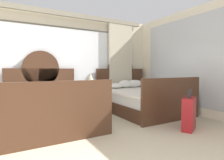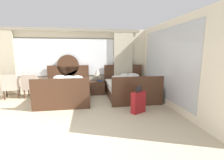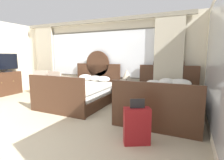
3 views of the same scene
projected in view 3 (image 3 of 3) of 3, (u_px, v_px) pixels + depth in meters
The scene contains 11 objects.
wall_back_window at pixel (98, 57), 6.08m from camera, with size 6.79×0.22×2.70m.
wall_right_mirror at pixel (221, 63), 2.56m from camera, with size 0.08×4.78×2.70m.
bed_near_window at pixel (82, 92), 5.21m from camera, with size 1.70×2.19×1.62m.
bed_near_mirror at pixel (162, 101), 4.23m from camera, with size 1.70×2.19×1.62m.
nightstand_between_beds at pixel (126, 94), 5.31m from camera, with size 0.58×0.60×0.55m.
table_lamp_on_nightstand at pixel (127, 74), 5.24m from camera, with size 0.27×0.27×0.49m.
book_on_nightstand at pixel (128, 85), 5.12m from camera, with size 0.18×0.26×0.03m.
tv_flatscreen at pixel (6, 63), 6.27m from camera, with size 0.20×0.89×0.67m.
armchair_by_window_left at pixel (58, 83), 6.14m from camera, with size 0.54×0.54×0.91m.
armchair_by_window_centre at pixel (43, 81), 6.43m from camera, with size 0.67×0.67×0.91m.
suitcase_on_floor at pixel (137, 126), 2.80m from camera, with size 0.47×0.36×0.77m.
Camera 3 is at (3.00, -1.20, 1.46)m, focal length 27.34 mm.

